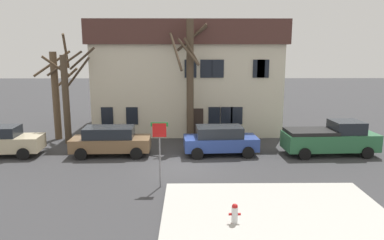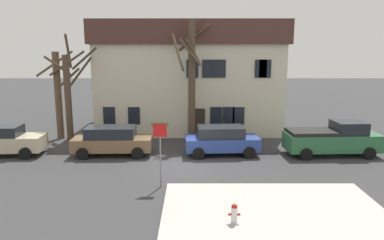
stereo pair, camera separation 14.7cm
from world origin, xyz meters
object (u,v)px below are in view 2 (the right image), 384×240
tree_bare_mid (68,94)px  tree_bare_far (190,77)px  car_beige_sedan (0,141)px  bicycle_leaning (100,138)px  fire_hydrant (233,213)px  street_sign_pole (159,142)px  pickup_truck_green (331,139)px  building_main (188,75)px  car_blue_wagon (220,140)px  tree_bare_near (57,91)px  car_brown_wagon (111,140)px

tree_bare_mid → tree_bare_far: tree_bare_far is taller
car_beige_sedan → bicycle_leaning: 5.73m
fire_hydrant → street_sign_pole: size_ratio=0.24×
street_sign_pole → pickup_truck_green: bearing=27.8°
building_main → car_blue_wagon: size_ratio=3.14×
tree_bare_mid → street_sign_pole: (6.55, -7.98, -1.15)m
tree_bare_near → street_sign_pole: size_ratio=2.40×
bicycle_leaning → tree_bare_mid: bearing=169.8°
pickup_truck_green → car_brown_wagon: bearing=-179.9°
tree_bare_near → street_sign_pole: 11.96m
building_main → tree_bare_near: building_main is taller
car_beige_sedan → bicycle_leaning: bearing=28.1°
pickup_truck_green → tree_bare_mid: bearing=169.7°
tree_bare_far → tree_bare_near: bearing=172.8°
car_brown_wagon → street_sign_pole: (3.25, -5.03, 1.18)m
tree_bare_near → pickup_truck_green: (17.22, -4.06, -2.37)m
building_main → car_brown_wagon: (-4.45, -8.46, -3.20)m
building_main → car_brown_wagon: bearing=-117.8°
tree_bare_mid → car_beige_sedan: size_ratio=1.31×
tree_bare_far → fire_hydrant: (1.50, -11.62, -3.84)m
car_blue_wagon → street_sign_pole: 6.11m
tree_bare_far → car_beige_sedan: (-10.95, -3.04, -3.45)m
tree_bare_far → street_sign_pole: (-1.36, -7.96, -2.27)m
fire_hydrant → tree_bare_mid: bearing=129.0°
car_brown_wagon → car_blue_wagon: bearing=0.8°
tree_bare_far → pickup_truck_green: tree_bare_far is taller
car_beige_sedan → bicycle_leaning: car_beige_sedan is taller
street_sign_pole → bicycle_leaning: size_ratio=1.69×
car_beige_sedan → pickup_truck_green: (19.16, 0.12, 0.09)m
car_brown_wagon → fire_hydrant: 10.63m
tree_bare_near → car_beige_sedan: size_ratio=1.49×
car_beige_sedan → car_brown_wagon: 6.34m
pickup_truck_green → tree_bare_far: bearing=160.4°
tree_bare_near → tree_bare_mid: (1.10, -1.13, -0.12)m
car_blue_wagon → bicycle_leaning: car_blue_wagon is taller
car_beige_sedan → street_sign_pole: street_sign_pole is taller
pickup_truck_green → bicycle_leaning: bearing=169.7°
pickup_truck_green → bicycle_leaning: 14.37m
car_beige_sedan → pickup_truck_green: 19.16m
street_sign_pole → car_blue_wagon: bearing=58.7°
tree_bare_mid → pickup_truck_green: (16.12, -2.93, -2.25)m
car_blue_wagon → bicycle_leaning: (-7.67, 2.50, -0.51)m
tree_bare_mid → bicycle_leaning: size_ratio=3.55×
car_brown_wagon → bicycle_leaning: car_brown_wagon is taller
tree_bare_near → street_sign_pole: (7.65, -9.10, -1.27)m
tree_bare_far → pickup_truck_green: bearing=-19.6°
pickup_truck_green → street_sign_pole: size_ratio=1.82×
tree_bare_far → car_beige_sedan: 11.88m
bicycle_leaning → tree_bare_far: bearing=3.3°
tree_bare_far → car_beige_sedan: tree_bare_far is taller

